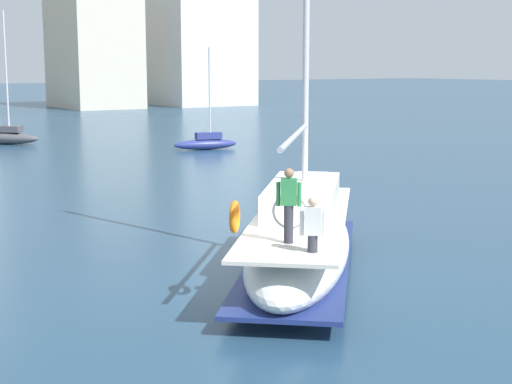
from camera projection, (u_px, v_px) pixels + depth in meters
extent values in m
plane|color=navy|center=(277.00, 287.00, 17.95)|extent=(400.00, 400.00, 0.00)
ellipsoid|color=white|center=(300.00, 247.00, 18.90)|extent=(8.12, 8.81, 1.40)
cube|color=navy|center=(300.00, 260.00, 18.95)|extent=(8.02, 8.68, 0.10)
cube|color=beige|center=(300.00, 218.00, 18.78)|extent=(7.66, 8.32, 0.08)
cube|color=white|center=(303.00, 197.00, 19.42)|extent=(4.11, 4.36, 0.70)
cylinder|color=silver|center=(307.00, 2.00, 19.09)|extent=(0.16, 0.16, 10.40)
cylinder|color=#B7B7BC|center=(295.00, 136.00, 16.79)|extent=(3.88, 4.42, 0.12)
cylinder|color=silver|center=(313.00, 172.00, 23.01)|extent=(0.72, 0.64, 0.06)
torus|color=orange|center=(235.00, 217.00, 16.28)|extent=(0.57, 0.62, 0.70)
cylinder|color=#33333D|center=(289.00, 224.00, 15.90)|extent=(0.20, 0.20, 0.80)
cube|color=#338C4C|center=(289.00, 192.00, 15.78)|extent=(0.37, 0.36, 0.56)
sphere|color=#9E7051|center=(289.00, 173.00, 15.72)|extent=(0.20, 0.20, 0.20)
cylinder|color=#338C4C|center=(278.00, 194.00, 15.82)|extent=(0.09, 0.09, 0.50)
cylinder|color=#338C4C|center=(299.00, 194.00, 15.76)|extent=(0.09, 0.09, 0.50)
cylinder|color=#33333D|center=(313.00, 243.00, 15.15)|extent=(0.20, 0.20, 0.35)
cube|color=white|center=(313.00, 221.00, 15.08)|extent=(0.37, 0.36, 0.56)
sphere|color=beige|center=(313.00, 201.00, 15.01)|extent=(0.20, 0.20, 0.20)
cylinder|color=white|center=(302.00, 223.00, 15.12)|extent=(0.09, 0.09, 0.50)
cylinder|color=white|center=(324.00, 224.00, 15.06)|extent=(0.09, 0.09, 0.50)
torus|color=silver|center=(290.00, 212.00, 16.09)|extent=(0.61, 0.55, 0.76)
ellipsoid|color=#4C4C51|center=(5.00, 138.00, 50.09)|extent=(4.11, 4.43, 0.79)
cube|color=#4C4C51|center=(7.00, 129.00, 49.93)|extent=(1.86, 1.96, 0.40)
cylinder|color=silver|center=(6.00, 72.00, 49.29)|extent=(0.13, 0.13, 7.75)
ellipsoid|color=navy|center=(205.00, 144.00, 46.86)|extent=(4.07, 1.79, 0.64)
cube|color=navy|center=(208.00, 136.00, 46.84)|extent=(1.68, 0.94, 0.40)
cylinder|color=silver|center=(210.00, 93.00, 46.46)|extent=(0.11, 0.11, 5.54)
cube|color=beige|center=(93.00, 45.00, 91.41)|extent=(8.16, 11.98, 14.82)
cube|color=silver|center=(197.00, 18.00, 97.35)|extent=(10.83, 11.84, 21.81)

